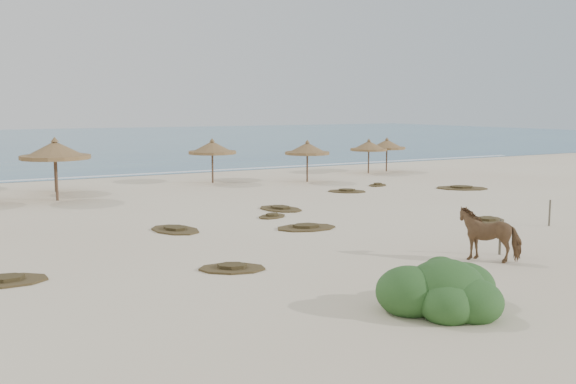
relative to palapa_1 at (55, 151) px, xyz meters
name	(u,v)px	position (x,y,z in m)	size (l,w,h in m)	color
ground	(368,242)	(7.69, -15.74, -2.48)	(160.00, 160.00, 0.00)	beige
ocean	(41,141)	(7.69, 59.26, -2.48)	(200.00, 100.00, 0.01)	#2C5D85
foam_line	(147,174)	(7.69, 10.26, -2.48)	(70.00, 0.60, 0.01)	white
palapa_1	(55,151)	(0.00, 0.00, 0.00)	(3.67, 3.67, 3.20)	brown
palapa_2	(54,151)	(0.50, 3.46, -0.23)	(4.09, 4.09, 2.90)	brown
palapa_3	(212,148)	(9.68, 3.10, -0.33)	(3.75, 3.75, 2.77)	brown
palapa_4	(307,149)	(15.12, 0.84, -0.43)	(3.20, 3.20, 2.64)	brown
palapa_5	(369,146)	(21.56, 3.17, -0.57)	(3.14, 3.14, 2.46)	brown
palapa_6	(387,145)	(23.52, 3.64, -0.55)	(2.66, 2.66, 2.48)	brown
horse	(490,234)	(9.45, -19.61, -1.68)	(0.86, 1.89, 1.60)	brown
fence_post_near	(500,237)	(10.26, -19.30, -1.91)	(0.09, 0.09, 1.15)	brown
fence_post_far	(550,213)	(15.78, -16.73, -1.96)	(0.08, 0.08, 1.05)	brown
bush	(445,291)	(4.78, -22.70, -2.02)	(3.12, 2.74, 1.40)	#315926
scrub_0	(6,280)	(-3.86, -15.12, -2.43)	(2.48, 1.89, 0.16)	brown
scrub_1	(175,229)	(2.53, -10.46, -2.43)	(2.07, 2.65, 0.16)	brown
scrub_2	(272,216)	(7.16, -9.59, -2.43)	(1.72, 1.50, 0.16)	brown
scrub_3	(280,208)	(8.43, -7.99, -2.43)	(2.10, 2.64, 0.16)	brown
scrub_4	(488,220)	(14.47, -14.80, -2.43)	(2.38, 2.29, 0.16)	brown
scrub_5	(462,188)	(21.12, -6.44, -2.43)	(3.48, 3.26, 0.16)	brown
scrub_7	(347,191)	(14.58, -4.37, -2.43)	(2.49, 2.36, 0.16)	brown
scrub_9	(306,227)	(7.11, -12.50, -2.43)	(2.63, 1.97, 0.16)	brown
scrub_10	(378,185)	(17.75, -2.96, -2.43)	(1.72, 1.54, 0.16)	brown
scrub_11	(232,268)	(2.02, -16.88, -2.43)	(2.33, 2.02, 0.16)	brown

